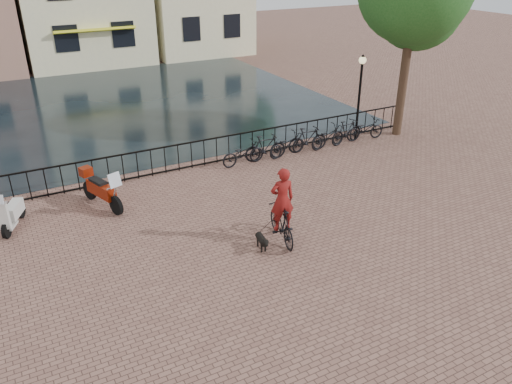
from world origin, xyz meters
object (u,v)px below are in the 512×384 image
motorcycle (101,186)px  cyclist (282,209)px  dog (261,241)px  scooter (10,206)px  lamp_post (360,83)px

motorcycle → cyclist: bearing=-67.0°
dog → motorcycle: 5.52m
dog → scooter: size_ratio=0.48×
motorcycle → scooter: bearing=162.7°
dog → motorcycle: size_ratio=0.36×
lamp_post → scooter: size_ratio=2.24×
lamp_post → cyclist: bearing=-141.6°
dog → motorcycle: motorcycle is taller
dog → scooter: scooter is taller
dog → scooter: bearing=152.1°
cyclist → scooter: (-6.47, 4.25, -0.27)m
scooter → lamp_post: bearing=28.6°
cyclist → motorcycle: size_ratio=1.24×
lamp_post → motorcycle: 10.94m
cyclist → dog: (-0.70, -0.14, -0.72)m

